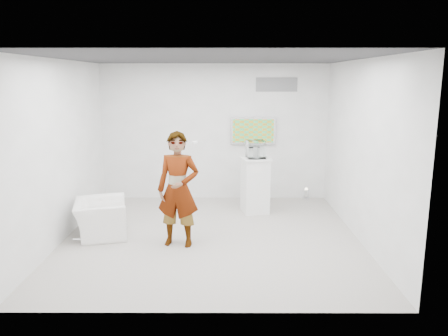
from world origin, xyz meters
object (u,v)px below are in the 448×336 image
at_px(tv, 253,131).
at_px(floor_uplight, 306,194).
at_px(pedestal, 255,185).
at_px(armchair, 101,218).
at_px(person, 178,189).

xyz_separation_m(tv, floor_uplight, (1.21, -0.11, -1.42)).
bearing_deg(pedestal, armchair, -153.50).
xyz_separation_m(armchair, pedestal, (2.76, 1.38, 0.25)).
bearing_deg(person, floor_uplight, 55.22).
relative_size(pedestal, floor_uplight, 4.31).
bearing_deg(tv, pedestal, -90.50).
distance_m(armchair, floor_uplight, 4.59).
height_order(person, pedestal, person).
relative_size(person, pedestal, 1.66).
distance_m(pedestal, floor_uplight, 1.58).
distance_m(tv, pedestal, 1.42).
height_order(tv, pedestal, tv).
bearing_deg(floor_uplight, person, -133.64).
xyz_separation_m(tv, pedestal, (-0.01, -1.02, -0.99)).
relative_size(tv, floor_uplight, 3.84).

